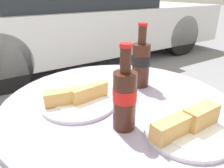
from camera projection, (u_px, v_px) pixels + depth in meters
The scene contains 6 objects.
bistro_table at pixel (118, 136), 0.81m from camera, with size 0.80×0.80×0.69m.
cola_bottle_left at pixel (125, 97), 0.58m from camera, with size 0.06×0.06×0.24m.
cola_bottle_right at pixel (141, 62), 0.84m from camera, with size 0.07×0.07×0.24m.
lunch_plate_near at pixel (188, 127), 0.58m from camera, with size 0.23×0.23×0.07m.
lunch_plate_far at pixel (78, 100), 0.73m from camera, with size 0.25×0.25×0.06m.
parked_car at pixel (81, 19), 3.47m from camera, with size 4.50×1.79×1.27m.
Camera 1 is at (-0.38, -0.55, 1.04)m, focal length 35.00 mm.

